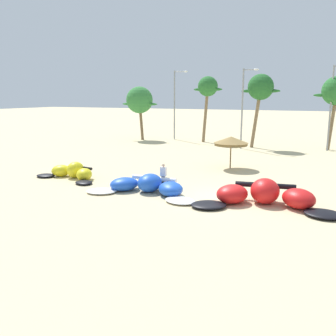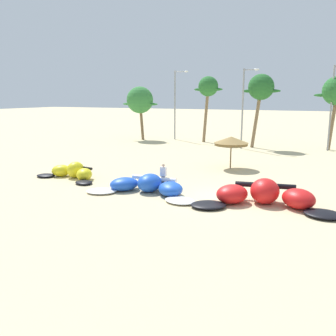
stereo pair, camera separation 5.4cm
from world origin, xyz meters
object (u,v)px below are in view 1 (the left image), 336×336
Objects in this scene: kite_left_of_center at (265,196)px; person_near_kites at (163,177)px; lamppost_west at (176,101)px; kite_far_left at (72,172)px; lamppost_east_center at (332,104)px; beach_umbrella_near_van at (231,141)px; palm_left_of_gap at (261,88)px; kite_left at (147,186)px; palm_leftmost at (140,100)px; lamppost_west_center at (244,104)px; palm_left at (208,88)px.

person_near_kites is at bearing 173.57° from kite_left_of_center.
lamppost_west is (-9.91, 24.34, 4.14)m from person_near_kites.
lamppost_east_center is (15.80, 21.72, 4.43)m from kite_far_left.
beach_umbrella_near_van is 0.34× the size of palm_left_of_gap.
lamppost_east_center is (18.62, -2.48, -0.11)m from lamppost_west.
palm_left_of_gap is 0.90× the size of lamppost_west.
kite_left is 22.94m from palm_left_of_gap.
palm_left_of_gap reaches higher than palm_leftmost.
kite_left is 0.84× the size of lamppost_west_center.
person_near_kites is at bearing -67.85° from lamppost_west.
lamppost_east_center reaches higher than kite_far_left.
kite_left is at bearing -104.68° from beach_umbrella_near_van.
kite_far_left is at bearing -94.59° from palm_left.
palm_left is at bearing 160.56° from palm_left_of_gap.
lamppost_west_center is (7.21, 19.42, 4.33)m from kite_far_left.
kite_far_left is 3.28× the size of person_near_kites.
palm_leftmost is 9.03m from palm_left.
lamppost_west_center is 0.97× the size of lamppost_east_center.
person_near_kites is (-1.92, -8.27, -1.36)m from beach_umbrella_near_van.
lamppost_east_center reaches higher than palm_left_of_gap.
person_near_kites is (0.54, 1.12, 0.41)m from kite_left.
palm_leftmost is at bearing -152.68° from lamppost_west.
lamppost_west_center reaches higher than kite_far_left.
kite_left is at bearing -115.69° from person_near_kites.
palm_leftmost is at bearing 138.92° from beach_umbrella_near_van.
palm_left_of_gap is at bearing 85.71° from person_near_kites.
kite_left_of_center is (13.30, -0.84, 0.09)m from kite_far_left.
lamppost_west is (-11.48, 3.42, -1.48)m from palm_left_of_gap.
kite_far_left is 13.33m from kite_left_of_center.
lamppost_west reaches higher than kite_left_of_center.
lamppost_east_center is at bearing -0.85° from palm_leftmost.
palm_left_of_gap is at bearing -4.67° from palm_leftmost.
lamppost_east_center reaches higher than palm_left.
palm_leftmost is 0.79× the size of lamppost_east_center.
kite_left is at bearing -59.88° from palm_leftmost.
palm_left is at bearing 102.62° from person_near_kites.
kite_left_of_center is at bearing -57.23° from lamppost_west.
beach_umbrella_near_van is at bearing -116.57° from lamppost_east_center.
palm_leftmost is 0.86× the size of palm_left.
lamppost_west_center reaches higher than beach_umbrella_near_van.
palm_leftmost is 0.81× the size of lamppost_west_center.
beach_umbrella_near_van is 20.15m from lamppost_west.
kite_left is 0.93× the size of kite_left_of_center.
palm_left_of_gap reaches higher than kite_left_of_center.
lamppost_east_center is (7.15, 0.94, -1.59)m from palm_left_of_gap.
kite_far_left is at bearing -72.45° from palm_leftmost.
palm_left is 5.06m from lamppost_west.
kite_left is 27.51m from lamppost_west.
beach_umbrella_near_van is at bearing -53.65° from lamppost_west.
person_near_kites is at bearing -90.37° from lamppost_west_center.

